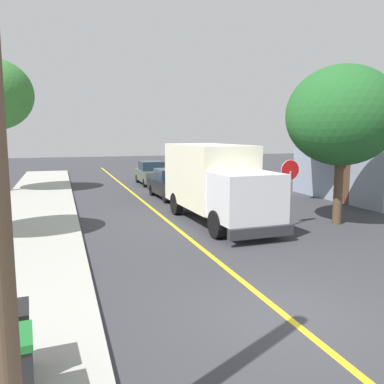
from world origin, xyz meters
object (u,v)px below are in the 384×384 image
parked_car_mid (152,173)px  trash_bin_middle (7,343)px  parked_car_near (172,184)px  box_truck (215,180)px  parked_van_across (239,186)px  stop_sign (290,180)px  street_tree_far_side (342,116)px  trash_bin_front (8,376)px

parked_car_mid → trash_bin_middle: bearing=-107.3°
trash_bin_middle → parked_car_near: bearing=67.2°
box_truck → parked_van_across: 5.99m
stop_sign → street_tree_far_side: street_tree_far_side is taller
stop_sign → street_tree_far_side: 3.26m
parked_car_near → parked_car_mid: 6.66m
parked_van_across → stop_sign: stop_sign is taller
parked_car_near → parked_van_across: same height
box_truck → trash_bin_middle: box_truck is taller
parked_van_across → trash_bin_front: (-10.15, -15.40, -0.11)m
parked_car_mid → stop_sign: size_ratio=1.66×
parked_car_mid → parked_van_across: 8.92m
parked_car_near → stop_sign: stop_sign is taller
box_truck → parked_car_near: size_ratio=1.63×
street_tree_far_side → trash_bin_middle: bearing=-146.2°
box_truck → trash_bin_middle: bearing=-125.7°
trash_bin_middle → parked_car_mid: bearing=72.7°
street_tree_far_side → parked_car_mid: bearing=106.0°
parked_van_across → trash_bin_middle: size_ratio=4.15×
box_truck → trash_bin_front: bearing=-123.0°
parked_car_mid → box_truck: bearing=-90.9°
parked_car_mid → trash_bin_middle: 23.99m
trash_bin_front → stop_sign: stop_sign is taller
parked_car_near → trash_bin_front: (-6.73, -17.10, -0.11)m
parked_car_near → parked_car_mid: (0.30, 6.66, 0.00)m
trash_bin_middle → stop_sign: stop_sign is taller
parked_car_mid → stop_sign: bearing=-81.3°
box_truck → parked_car_mid: (0.21, 13.25, -0.97)m
box_truck → trash_bin_front: size_ratio=6.86×
trash_bin_front → trash_bin_middle: bearing=96.5°
parked_car_near → trash_bin_front: 18.38m
trash_bin_middle → stop_sign: size_ratio=0.40×
box_truck → parked_van_across: size_ratio=1.65×
parked_van_across → trash_bin_middle: (-10.25, -14.54, -0.11)m
parked_car_mid → stop_sign: stop_sign is taller
parked_car_near → parked_car_mid: bearing=87.4°
box_truck → street_tree_far_side: street_tree_far_side is taller
parked_car_near → stop_sign: (2.58, -8.30, 1.06)m
parked_car_near → parked_van_across: bearing=-26.4°
trash_bin_middle → trash_bin_front: bearing=-83.5°
parked_car_near → parked_car_mid: same height
stop_sign → trash_bin_front: bearing=-136.6°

